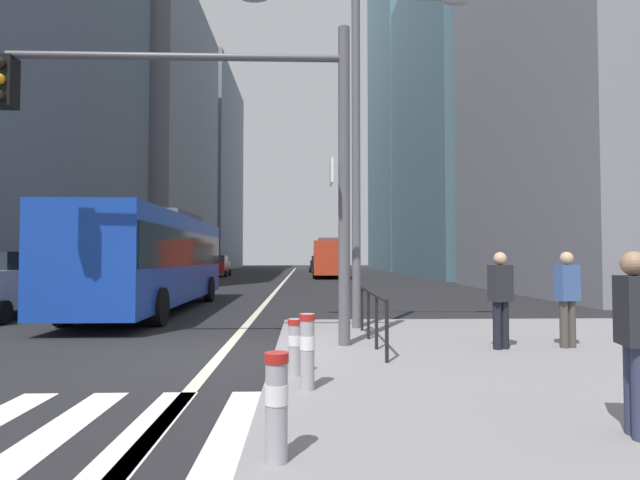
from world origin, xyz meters
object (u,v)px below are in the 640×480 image
pedestrian_walking (500,295)px  car_receding_near (318,264)px  city_bus_red_receding (328,257)px  traffic_signal_gantry (227,132)px  city_bus_blue_oncoming (154,256)px  pedestrian_waiting (635,333)px  car_oncoming_mid (218,266)px  sedan_white_oncoming (1,284)px  bollard_right (295,344)px  bollard_left (307,348)px  pedestrian_far (567,294)px  bollard_front (276,401)px  street_lamp_post (356,108)px

pedestrian_walking → car_receding_near: bearing=92.2°
city_bus_red_receding → traffic_signal_gantry: bearing=-95.7°
city_bus_blue_oncoming → pedestrian_waiting: bearing=-56.3°
city_bus_blue_oncoming → car_receding_near: 42.45m
car_oncoming_mid → pedestrian_waiting: car_oncoming_mid is taller
car_oncoming_mid → pedestrian_waiting: 42.79m
city_bus_blue_oncoming → sedan_white_oncoming: city_bus_blue_oncoming is taller
bollard_right → traffic_signal_gantry: bearing=119.9°
city_bus_red_receding → bollard_left: bearing=-93.0°
sedan_white_oncoming → pedestrian_far: (13.71, -5.99, 0.13)m
city_bus_blue_oncoming → sedan_white_oncoming: size_ratio=2.57×
city_bus_red_receding → bollard_front: (-2.27, -40.29, -1.20)m
pedestrian_far → bollard_front: bearing=-135.9°
city_bus_blue_oncoming → pedestrian_walking: 11.56m
car_oncoming_mid → bollard_right: car_oncoming_mid is taller
street_lamp_post → car_oncoming_mid: bearing=105.0°
car_receding_near → bollard_left: size_ratio=4.56×
city_bus_blue_oncoming → car_receding_near: size_ratio=2.62×
bollard_front → pedestrian_walking: pedestrian_walking is taller
city_bus_blue_oncoming → pedestrian_far: city_bus_blue_oncoming is taller
pedestrian_waiting → car_oncoming_mid: bearing=105.0°
city_bus_red_receding → bollard_left: city_bus_red_receding is taller
traffic_signal_gantry → bollard_left: bearing=-63.9°
city_bus_blue_oncoming → car_oncoming_mid: bearing=95.9°
sedan_white_oncoming → bollard_front: bearing=-51.1°
car_oncoming_mid → pedestrian_walking: 38.81m
sedan_white_oncoming → pedestrian_walking: (12.45, -6.09, 0.12)m
city_bus_blue_oncoming → bollard_right: bearing=-63.1°
bollard_right → pedestrian_waiting: size_ratio=0.46×
bollard_left → pedestrian_waiting: pedestrian_waiting is taller
city_bus_blue_oncoming → bollard_right: 10.87m
city_bus_blue_oncoming → sedan_white_oncoming: 4.36m
pedestrian_waiting → city_bus_red_receding: bearing=91.4°
pedestrian_walking → pedestrian_far: 1.27m
car_oncoming_mid → car_receding_near: size_ratio=1.04×
bollard_right → pedestrian_waiting: bearing=-37.6°
pedestrian_waiting → street_lamp_post: bearing=104.7°
sedan_white_oncoming → bollard_right: sedan_white_oncoming is taller
car_receding_near → traffic_signal_gantry: size_ratio=0.65×
city_bus_blue_oncoming → pedestrian_far: (9.78, -7.69, -0.72)m
bollard_right → sedan_white_oncoming: bearing=138.0°
bollard_left → pedestrian_walking: (3.47, 2.59, 0.44)m
sedan_white_oncoming → car_receding_near: bearing=76.5°
traffic_signal_gantry → bollard_front: traffic_signal_gantry is taller
street_lamp_post → pedestrian_walking: size_ratio=4.63×
city_bus_blue_oncoming → city_bus_red_receding: bearing=75.7°
sedan_white_oncoming → car_oncoming_mid: same height
city_bus_red_receding → traffic_signal_gantry: size_ratio=1.72×
city_bus_red_receding → pedestrian_far: (2.71, -35.46, -0.72)m
sedan_white_oncoming → traffic_signal_gantry: size_ratio=0.66×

